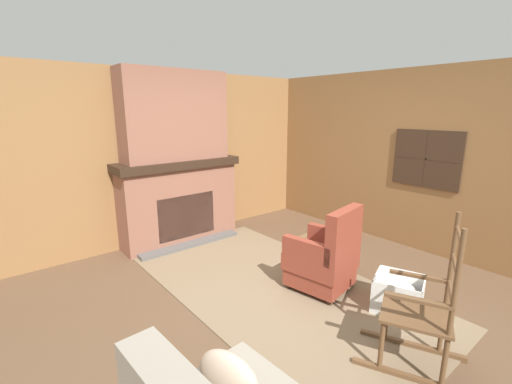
% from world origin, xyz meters
% --- Properties ---
extents(ground_plane, '(14.00, 14.00, 0.00)m').
position_xyz_m(ground_plane, '(0.00, 0.00, 0.00)').
color(ground_plane, brown).
extents(wood_panel_wall_left, '(0.06, 5.39, 2.45)m').
position_xyz_m(wood_panel_wall_left, '(-2.43, 0.00, 1.22)').
color(wood_panel_wall_left, olive).
rests_on(wood_panel_wall_left, ground).
extents(wood_panel_wall_back, '(5.39, 0.09, 2.45)m').
position_xyz_m(wood_panel_wall_back, '(0.01, 2.42, 1.23)').
color(wood_panel_wall_back, olive).
rests_on(wood_panel_wall_back, ground).
extents(fireplace_hearth, '(0.65, 1.77, 1.21)m').
position_xyz_m(fireplace_hearth, '(-2.16, 0.00, 0.60)').
color(fireplace_hearth, brown).
rests_on(fireplace_hearth, ground).
extents(chimney_breast, '(0.39, 1.47, 1.21)m').
position_xyz_m(chimney_breast, '(-2.17, 0.00, 1.82)').
color(chimney_breast, brown).
rests_on(chimney_breast, fireplace_hearth).
extents(area_rug, '(3.55, 1.89, 0.01)m').
position_xyz_m(area_rug, '(-0.27, 0.13, 0.01)').
color(area_rug, '#7A664C').
rests_on(area_rug, ground).
extents(armchair, '(0.72, 0.69, 0.95)m').
position_xyz_m(armchair, '(0.10, 0.51, 0.35)').
color(armchair, brown).
rests_on(armchair, ground).
extents(rocking_chair, '(0.91, 0.73, 1.19)m').
position_xyz_m(rocking_chair, '(1.29, 0.18, 0.41)').
color(rocking_chair, brown).
rests_on(rocking_chair, ground).
extents(firewood_stack, '(0.53, 0.47, 0.16)m').
position_xyz_m(firewood_stack, '(-0.75, 1.26, 0.08)').
color(firewood_stack, brown).
rests_on(firewood_stack, ground).
extents(laundry_basket, '(0.55, 0.52, 0.35)m').
position_xyz_m(laundry_basket, '(0.82, 0.76, 0.17)').
color(laundry_basket, white).
rests_on(laundry_basket, ground).
extents(oil_lamp_vase, '(0.12, 0.12, 0.31)m').
position_xyz_m(oil_lamp_vase, '(-2.22, -0.22, 1.32)').
color(oil_lamp_vase, '#B24C42').
rests_on(oil_lamp_vase, fireplace_hearth).
extents(storage_case, '(0.15, 0.24, 0.15)m').
position_xyz_m(storage_case, '(-2.22, 0.42, 1.29)').
color(storage_case, black).
rests_on(storage_case, fireplace_hearth).
extents(decorative_plate_on_mantel, '(0.06, 0.23, 0.22)m').
position_xyz_m(decorative_plate_on_mantel, '(-2.24, 0.10, 1.32)').
color(decorative_plate_on_mantel, gold).
rests_on(decorative_plate_on_mantel, fireplace_hearth).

